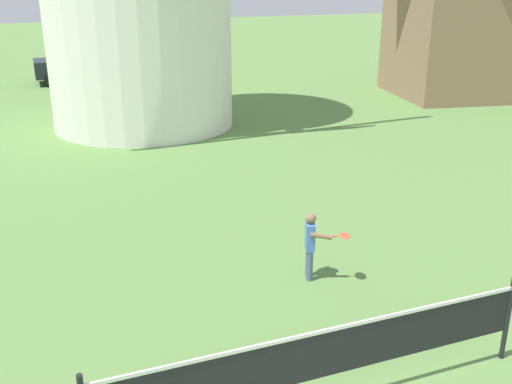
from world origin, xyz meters
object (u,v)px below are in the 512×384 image
at_px(tennis_net, 325,354).
at_px(player_far, 312,242).
at_px(parked_car_black, 81,63).
at_px(chapel, 482,6).

bearing_deg(tennis_net, player_far, 66.39).
bearing_deg(parked_car_black, chapel, -31.09).
bearing_deg(chapel, player_far, -138.05).
xyz_separation_m(tennis_net, parked_car_black, (-0.23, 22.15, 0.12)).
bearing_deg(chapel, parked_car_black, 148.91).
relative_size(player_far, chapel, 0.14).
distance_m(player_far, parked_car_black, 19.52).
distance_m(tennis_net, chapel, 19.55).
bearing_deg(player_far, tennis_net, -113.61).
relative_size(parked_car_black, chapel, 0.51).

